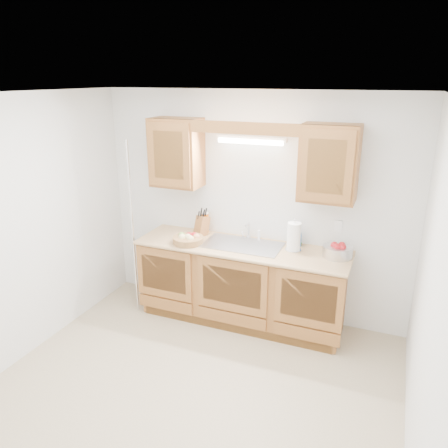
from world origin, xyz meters
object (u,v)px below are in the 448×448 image
at_px(knife_block, 202,225).
at_px(paper_towel, 294,237).
at_px(fruit_basket, 188,239).
at_px(apple_bowl, 338,251).

xyz_separation_m(knife_block, paper_towel, (1.08, -0.07, 0.03)).
distance_m(fruit_basket, apple_bowl, 1.58).
bearing_deg(apple_bowl, knife_block, 177.25).
relative_size(knife_block, paper_towel, 0.90).
bearing_deg(fruit_basket, apple_bowl, 7.92).
distance_m(knife_block, paper_towel, 1.08).
height_order(fruit_basket, paper_towel, paper_towel).
bearing_deg(knife_block, fruit_basket, -74.58).
distance_m(fruit_basket, paper_towel, 1.14).
xyz_separation_m(knife_block, apple_bowl, (1.53, -0.07, -0.05)).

